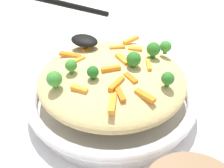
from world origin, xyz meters
name	(u,v)px	position (x,y,z in m)	size (l,w,h in m)	color
ground_plane	(112,109)	(0.00, 0.00, 0.00)	(2.40, 2.40, 0.00)	silver
serving_bowl	(112,99)	(0.00, 0.00, 0.03)	(0.32, 0.32, 0.05)	silver
pasta_mound	(112,80)	(0.00, 0.00, 0.07)	(0.27, 0.27, 0.06)	#D1BA7A
carrot_piece_0	(131,40)	(0.01, -0.11, 0.10)	(0.04, 0.01, 0.01)	orange
carrot_piece_1	(79,89)	(0.02, 0.08, 0.10)	(0.03, 0.01, 0.01)	orange
carrot_piece_2	(149,65)	(-0.06, -0.03, 0.10)	(0.03, 0.01, 0.01)	orange
carrot_piece_3	(122,59)	(-0.01, -0.02, 0.10)	(0.04, 0.01, 0.01)	orange
carrot_piece_4	(145,96)	(-0.08, 0.04, 0.10)	(0.04, 0.01, 0.01)	orange
carrot_piece_5	(111,69)	(-0.01, 0.01, 0.11)	(0.03, 0.01, 0.01)	orange
carrot_piece_6	(117,48)	(0.02, -0.06, 0.10)	(0.03, 0.01, 0.01)	orange
carrot_piece_7	(135,49)	(-0.01, -0.08, 0.10)	(0.03, 0.01, 0.01)	orange
carrot_piece_8	(116,84)	(-0.03, 0.04, 0.10)	(0.04, 0.01, 0.01)	orange
carrot_piece_9	(87,48)	(0.08, -0.04, 0.10)	(0.03, 0.01, 0.01)	orange
carrot_piece_10	(69,55)	(0.09, 0.00, 0.10)	(0.04, 0.01, 0.01)	orange
carrot_piece_11	(78,60)	(0.07, 0.01, 0.10)	(0.03, 0.01, 0.01)	orange
carrot_piece_12	(112,104)	(-0.05, 0.09, 0.10)	(0.04, 0.01, 0.01)	orange
carrot_piece_13	(120,93)	(-0.05, 0.06, 0.10)	(0.04, 0.01, 0.01)	orange
carrot_piece_14	(131,78)	(-0.04, 0.02, 0.10)	(0.03, 0.01, 0.01)	orange
broccoli_floret_0	(54,79)	(0.06, 0.09, 0.11)	(0.03, 0.03, 0.03)	#377928
broccoli_floret_1	(71,66)	(0.05, 0.05, 0.11)	(0.02, 0.02, 0.03)	#377928
broccoli_floret_2	(153,49)	(-0.05, -0.07, 0.11)	(0.03, 0.03, 0.03)	#296820
broccoli_floret_3	(167,79)	(-0.10, 0.00, 0.11)	(0.02, 0.02, 0.03)	#296820
broccoli_floret_4	(166,47)	(-0.06, -0.10, 0.11)	(0.02, 0.02, 0.03)	#377928
broccoli_floret_5	(134,59)	(-0.03, -0.02, 0.12)	(0.03, 0.03, 0.03)	#296820
broccoli_floret_6	(93,72)	(0.01, 0.05, 0.11)	(0.02, 0.02, 0.02)	#205B1C
serving_spoon	(77,25)	(0.11, -0.06, 0.13)	(0.16, 0.16, 0.09)	black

